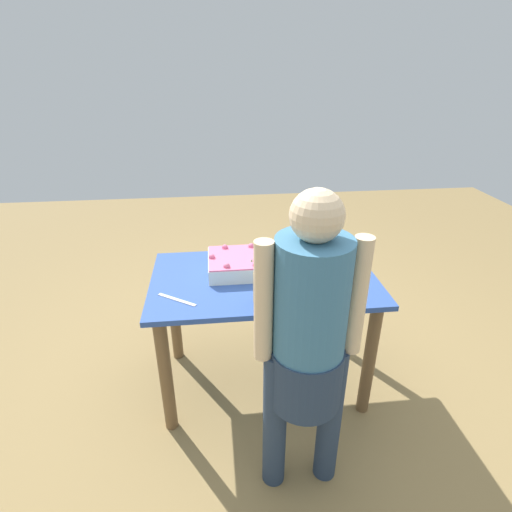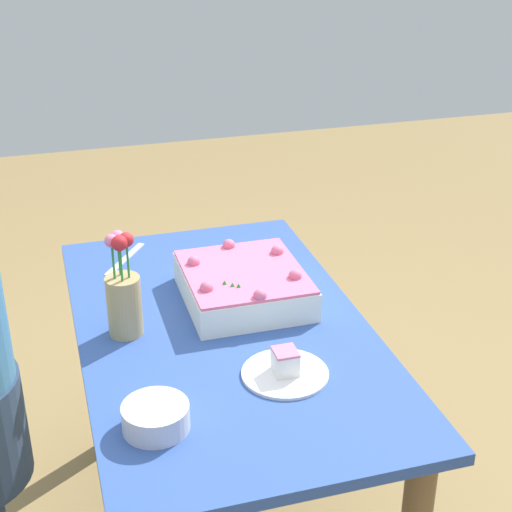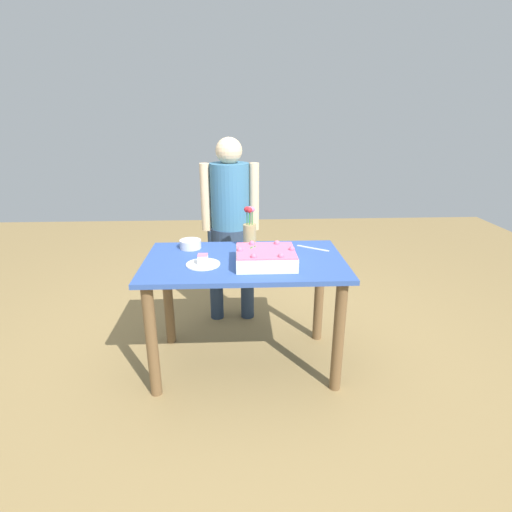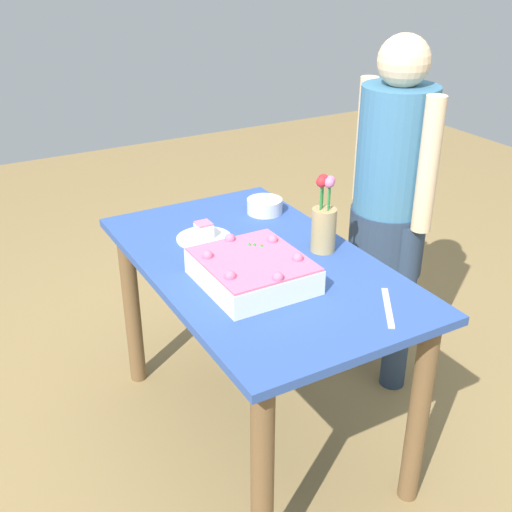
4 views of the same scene
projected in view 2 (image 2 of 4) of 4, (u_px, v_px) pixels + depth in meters
dining_table at (224, 372)px, 2.14m from camera, size 1.27×0.75×0.77m
sheet_cake at (244, 285)px, 2.19m from camera, size 0.36×0.33×0.11m
serving_plate_with_slice at (285, 369)px, 1.87m from camera, size 0.21×0.21×0.07m
cake_knife at (125, 259)px, 2.43m from camera, size 0.21×0.15×0.00m
flower_vase at (124, 297)px, 2.00m from camera, size 0.09×0.09×0.29m
fruit_bowl at (156, 417)px, 1.68m from camera, size 0.15×0.15×0.06m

